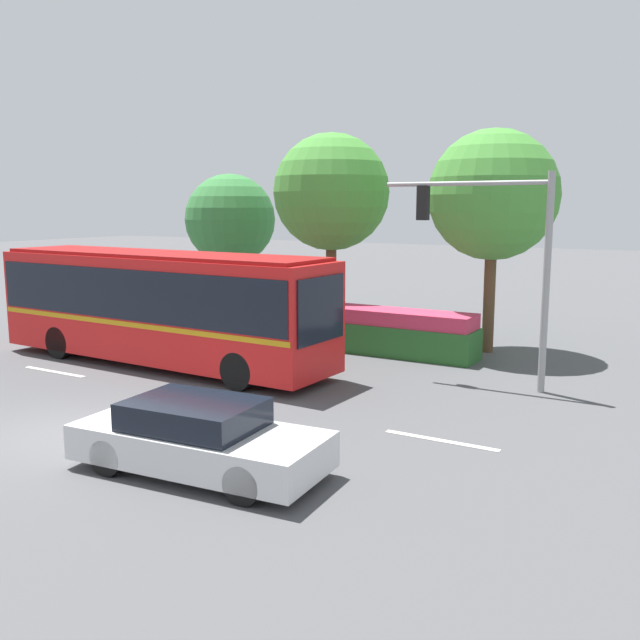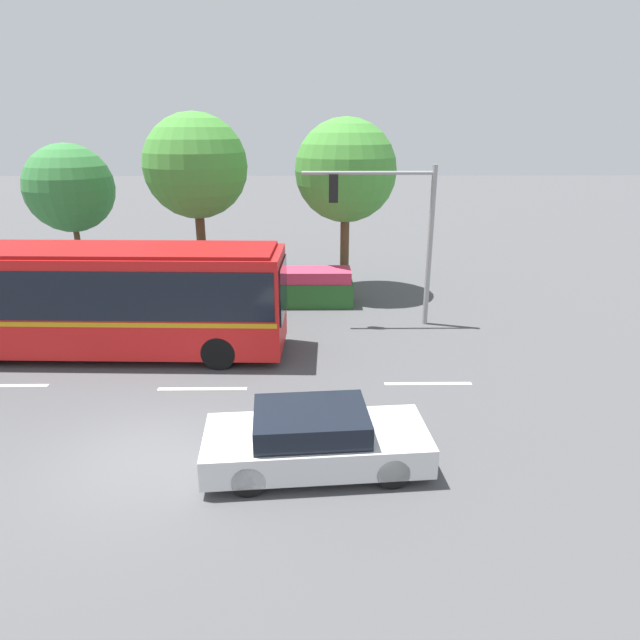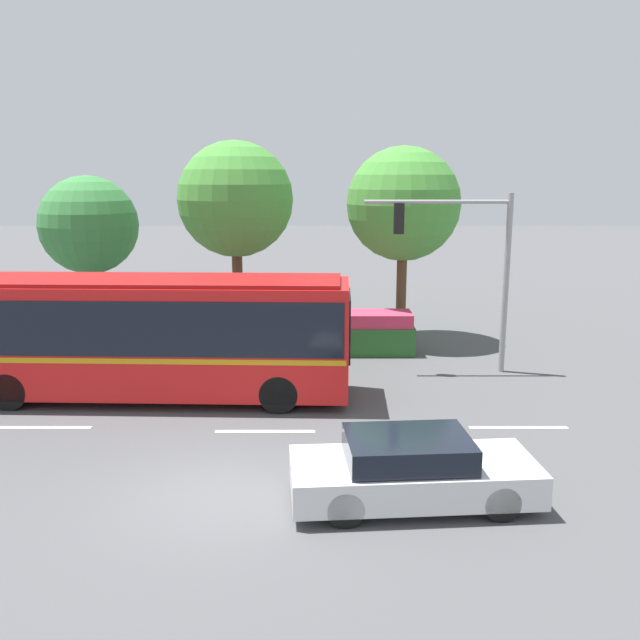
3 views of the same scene
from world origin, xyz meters
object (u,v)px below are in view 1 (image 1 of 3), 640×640
(street_tree_left, at_px, (230,220))
(street_tree_right, at_px, (493,196))
(sedan_foreground, at_px, (199,438))
(street_tree_centre, at_px, (331,193))
(traffic_light_pole, at_px, (503,246))
(city_bus, at_px, (160,301))

(street_tree_left, relative_size, street_tree_right, 0.85)
(sedan_foreground, bearing_deg, street_tree_right, 79.87)
(street_tree_centre, distance_m, street_tree_right, 6.10)
(traffic_light_pole, xyz_separation_m, street_tree_left, (-13.71, 6.53, 0.40))
(city_bus, relative_size, traffic_light_pole, 2.06)
(city_bus, bearing_deg, traffic_light_pole, 16.97)
(city_bus, distance_m, street_tree_left, 10.27)
(sedan_foreground, relative_size, street_tree_centre, 0.65)
(street_tree_right, bearing_deg, street_tree_left, 169.01)
(sedan_foreground, height_order, street_tree_right, street_tree_right)
(traffic_light_pole, distance_m, street_tree_left, 15.19)
(traffic_light_pole, distance_m, street_tree_right, 4.64)
(street_tree_left, bearing_deg, traffic_light_pole, -25.47)
(sedan_foreground, height_order, street_tree_left, street_tree_left)
(city_bus, height_order, traffic_light_pole, traffic_light_pole)
(sedan_foreground, distance_m, street_tree_centre, 14.76)
(sedan_foreground, relative_size, street_tree_right, 0.67)
(traffic_light_pole, bearing_deg, street_tree_right, -69.58)
(sedan_foreground, xyz_separation_m, street_tree_right, (1.28, 12.75, 4.36))
(sedan_foreground, bearing_deg, street_tree_centre, 105.57)
(traffic_light_pole, relative_size, street_tree_right, 0.78)
(traffic_light_pole, relative_size, street_tree_centre, 0.76)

